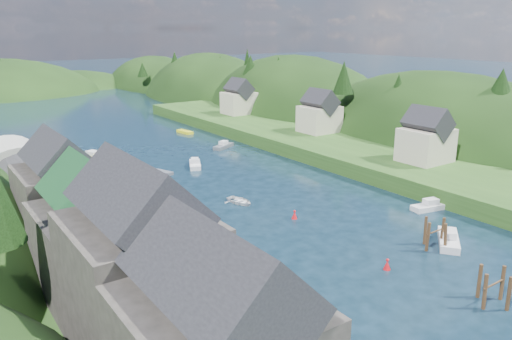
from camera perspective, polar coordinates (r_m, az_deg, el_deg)
ground at (r=84.51m, az=-8.58°, el=0.74°), size 600.00×600.00×0.00m
hillside_right at (r=130.65m, az=4.36°, el=2.90°), size 36.00×245.56×48.00m
far_hills at (r=203.43m, az=-24.10°, el=5.27°), size 103.00×68.00×44.00m
hill_trees at (r=95.67m, az=-13.03°, el=9.01°), size 90.76×153.11×12.37m
quay_left at (r=49.52m, az=-18.00°, el=-9.82°), size 12.00×110.00×2.00m
terrace_left_grass at (r=48.21m, az=-26.10°, el=-11.12°), size 12.00×110.00×2.50m
quayside_buildings at (r=34.62m, az=-15.15°, el=-9.90°), size 8.00×35.84×12.90m
boat_sheds at (r=65.24m, az=-25.04°, el=-0.34°), size 7.00×21.00×7.50m
terrace_right at (r=90.25m, az=8.68°, el=2.49°), size 16.00×120.00×2.40m
right_bank_cottages at (r=97.34m, az=6.70°, el=6.33°), size 9.00×59.24×8.41m
piling_cluster_near at (r=46.12m, az=25.50°, el=-12.29°), size 3.05×2.86×3.64m
piling_cluster_far at (r=54.72m, az=19.78°, el=-7.17°), size 2.90×2.74×3.68m
channel_buoy_near at (r=49.14m, az=14.76°, el=-10.43°), size 0.70×0.70×1.10m
channel_buoy_far at (r=59.63m, az=4.42°, el=-5.14°), size 0.70×0.70×1.10m
moored_boats at (r=55.27m, az=3.16°, el=-6.78°), size 36.28×94.48×2.15m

